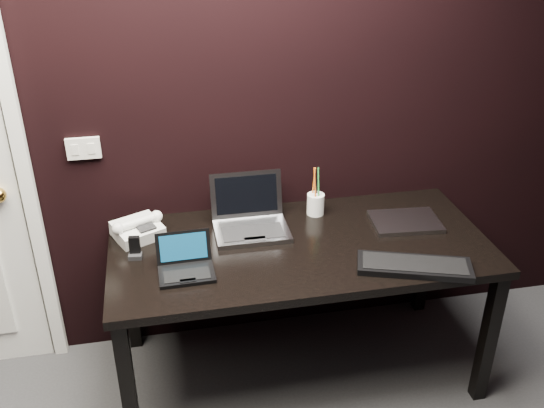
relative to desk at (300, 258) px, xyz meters
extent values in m
plane|color=black|center=(-0.30, 0.40, 0.64)|extent=(4.00, 0.00, 4.00)
cube|color=white|center=(-1.18, 0.37, 0.36)|extent=(0.06, 0.05, 2.11)
cube|color=silver|center=(-0.92, 0.39, 0.46)|extent=(0.15, 0.02, 0.10)
cube|color=silver|center=(-0.95, 0.38, 0.46)|extent=(0.03, 0.01, 0.05)
cube|color=silver|center=(-0.88, 0.38, 0.46)|extent=(0.03, 0.01, 0.05)
cube|color=black|center=(0.00, 0.00, 0.06)|extent=(1.70, 0.80, 0.04)
cube|color=black|center=(-0.80, -0.35, -0.31)|extent=(0.06, 0.06, 0.70)
cube|color=black|center=(0.80, -0.35, -0.31)|extent=(0.06, 0.06, 0.70)
cube|color=black|center=(-0.80, 0.35, -0.31)|extent=(0.06, 0.06, 0.70)
cube|color=black|center=(0.80, 0.35, -0.31)|extent=(0.06, 0.06, 0.70)
cube|color=black|center=(-0.52, -0.15, 0.09)|extent=(0.23, 0.16, 0.02)
cube|color=black|center=(-0.52, -0.17, 0.09)|extent=(0.19, 0.09, 0.00)
cube|color=black|center=(-0.52, -0.21, 0.09)|extent=(0.06, 0.03, 0.00)
cube|color=black|center=(-0.52, -0.05, 0.16)|extent=(0.23, 0.05, 0.13)
cube|color=#0A314E|center=(-0.52, -0.06, 0.16)|extent=(0.20, 0.04, 0.11)
cube|color=gray|center=(-0.20, 0.13, 0.09)|extent=(0.34, 0.25, 0.02)
cube|color=black|center=(-0.20, 0.10, 0.10)|extent=(0.28, 0.14, 0.00)
cube|color=gray|center=(-0.20, 0.04, 0.10)|extent=(0.10, 0.04, 0.00)
cube|color=gray|center=(-0.20, 0.28, 0.21)|extent=(0.34, 0.07, 0.21)
cube|color=black|center=(-0.20, 0.28, 0.21)|extent=(0.29, 0.05, 0.17)
cube|color=black|center=(0.42, -0.29, 0.09)|extent=(0.50, 0.30, 0.03)
cube|color=black|center=(0.42, -0.29, 0.11)|extent=(0.45, 0.26, 0.00)
cube|color=#9B9CA1|center=(0.53, 0.08, 0.09)|extent=(0.34, 0.26, 0.02)
cube|color=silver|center=(-0.72, 0.20, 0.11)|extent=(0.26, 0.25, 0.08)
cylinder|color=silver|center=(-0.71, 0.19, 0.16)|extent=(0.19, 0.12, 0.04)
sphere|color=silver|center=(-0.80, 0.15, 0.16)|extent=(0.07, 0.07, 0.06)
sphere|color=white|center=(-0.63, 0.23, 0.16)|extent=(0.07, 0.07, 0.06)
cube|color=black|center=(-0.67, 0.16, 0.15)|extent=(0.09, 0.08, 0.01)
cube|color=black|center=(-0.73, 0.04, 0.13)|extent=(0.05, 0.03, 0.10)
cube|color=black|center=(-0.73, 0.02, 0.09)|extent=(0.06, 0.05, 0.02)
cylinder|color=white|center=(0.14, 0.26, 0.13)|extent=(0.11, 0.11, 0.11)
cylinder|color=orange|center=(0.13, 0.27, 0.25)|extent=(0.01, 0.03, 0.16)
cylinder|color=green|center=(0.15, 0.25, 0.25)|extent=(0.01, 0.03, 0.16)
cylinder|color=black|center=(0.15, 0.27, 0.25)|extent=(0.01, 0.02, 0.16)
cylinder|color=#D55514|center=(0.13, 0.25, 0.25)|extent=(0.01, 0.04, 0.16)
camera|label=1|loc=(-0.58, -2.26, 1.51)|focal=40.00mm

